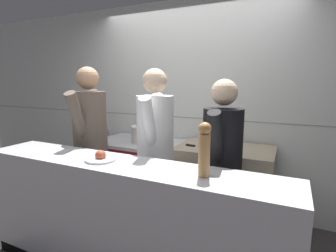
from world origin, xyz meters
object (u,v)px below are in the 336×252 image
Objects in this scene: plated_dish_main at (101,158)px; chefs_knife at (198,147)px; stock_pot at (143,134)px; mixing_bowl_steel at (230,145)px; chef_sous at (155,149)px; pepper_mill at (204,148)px; oven_range at (141,174)px; chef_head_cook at (91,141)px; chef_line at (222,166)px.

chefs_knife is at bearing 65.94° from plated_dish_main.
stock_pot reaches higher than mixing_bowl_steel.
chef_sous is at bearing -137.57° from mixing_bowl_steel.
pepper_mill reaches higher than plated_dish_main.
oven_range is at bearing 136.09° from pepper_mill.
mixing_bowl_steel is at bearing 0.30° from stock_pot.
oven_range is at bearing 118.55° from chef_sous.
pepper_mill is at bearing -32.49° from chef_head_cook.
pepper_mill is at bearing -44.41° from stock_pot.
stock_pot is at bearing -179.70° from mixing_bowl_steel.
chef_head_cook reaches higher than plated_dish_main.
chef_head_cook is (-0.58, 0.54, -0.03)m from plated_dish_main.
oven_range is 0.94m from chefs_knife.
pepper_mill is at bearing -69.37° from chefs_knife.
pepper_mill reaches higher than mixing_bowl_steel.
plated_dish_main is (-0.79, -1.12, 0.06)m from mixing_bowl_steel.
chef_sous is at bearing 139.78° from pepper_mill.
plated_dish_main reaches higher than chefs_knife.
chefs_knife is (0.80, -0.11, 0.47)m from oven_range.
chef_sous reaches higher than chef_line.
oven_range is 2.93× the size of pepper_mill.
chefs_knife is 0.23× the size of chef_line.
mixing_bowl_steel is 1.37m from plated_dish_main.
chef_head_cook reaches higher than chef_line.
chef_sous reaches higher than plated_dish_main.
oven_range is at bearing 178.14° from mixing_bowl_steel.
stock_pot is at bearing 174.41° from chefs_knife.
chef_line is at bearing -12.83° from chef_head_cook.
chef_sous is (-0.28, -0.47, 0.05)m from chefs_knife.
chef_sous reaches higher than stock_pot.
oven_range is at bearing 146.50° from stock_pot.
mixing_bowl_steel reaches higher than oven_range.
mixing_bowl_steel is (1.13, -0.04, 0.51)m from oven_range.
plated_dish_main is 0.15× the size of chef_line.
chef_sous reaches higher than chefs_knife.
pepper_mill is 0.21× the size of chef_sous.
plated_dish_main is 0.87m from pepper_mill.
pepper_mill is (1.13, -1.11, 0.20)m from stock_pot.
chefs_knife is (-0.32, -0.08, -0.04)m from mixing_bowl_steel.
chef_line is at bearing -27.70° from stock_pot.
chefs_knife is 0.21× the size of chef_head_cook.
chef_head_cook is at bearing 159.77° from pepper_mill.
plated_dish_main is at bearing -55.03° from chef_head_cook.
chefs_knife is 0.55m from chef_sous.
plated_dish_main is (0.34, -1.16, 0.57)m from oven_range.
plated_dish_main is 0.14× the size of chef_sous.
chef_line is at bearing 31.68° from plated_dish_main.
plated_dish_main is at bearing -76.17° from stock_pot.
mixing_bowl_steel is 0.97× the size of plated_dish_main.
pepper_mill is at bearing -86.66° from mixing_bowl_steel.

